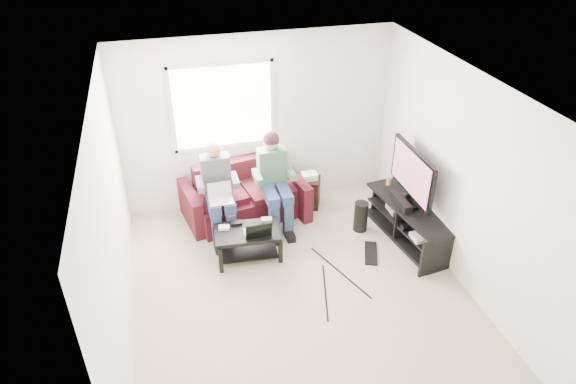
{
  "coord_description": "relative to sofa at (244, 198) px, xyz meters",
  "views": [
    {
      "loc": [
        -1.37,
        -4.54,
        4.38
      ],
      "look_at": [
        0.01,
        0.6,
        1.08
      ],
      "focal_mm": 32.0,
      "sensor_mm": 36.0,
      "label": 1
    }
  ],
  "objects": [
    {
      "name": "floor",
      "position": [
        0.34,
        -1.82,
        -0.31
      ],
      "size": [
        4.5,
        4.5,
        0.0
      ],
      "primitive_type": "plane",
      "color": "#C0B695",
      "rests_on": "ground"
    },
    {
      "name": "ceiling",
      "position": [
        0.34,
        -1.82,
        2.29
      ],
      "size": [
        4.5,
        4.5,
        0.0
      ],
      "primitive_type": "plane",
      "rotation": [
        3.14,
        0.0,
        0.0
      ],
      "color": "white",
      "rests_on": "wall_back"
    },
    {
      "name": "wall_back",
      "position": [
        0.34,
        0.43,
        0.99
      ],
      "size": [
        4.5,
        0.0,
        4.5
      ],
      "primitive_type": "plane",
      "rotation": [
        1.57,
        0.0,
        0.0
      ],
      "color": "white",
      "rests_on": "floor"
    },
    {
      "name": "wall_front",
      "position": [
        0.34,
        -4.07,
        0.99
      ],
      "size": [
        4.5,
        0.0,
        4.5
      ],
      "primitive_type": "plane",
      "rotation": [
        -1.57,
        0.0,
        0.0
      ],
      "color": "white",
      "rests_on": "floor"
    },
    {
      "name": "wall_left",
      "position": [
        -1.66,
        -1.82,
        0.99
      ],
      "size": [
        0.0,
        4.5,
        4.5
      ],
      "primitive_type": "plane",
      "rotation": [
        1.57,
        0.0,
        1.57
      ],
      "color": "white",
      "rests_on": "floor"
    },
    {
      "name": "wall_right",
      "position": [
        2.34,
        -1.82,
        0.99
      ],
      "size": [
        0.0,
        4.5,
        4.5
      ],
      "primitive_type": "plane",
      "rotation": [
        1.57,
        0.0,
        -1.57
      ],
      "color": "white",
      "rests_on": "floor"
    },
    {
      "name": "window",
      "position": [
        -0.16,
        0.41,
        1.29
      ],
      "size": [
        1.48,
        0.04,
        1.28
      ],
      "color": "white",
      "rests_on": "wall_back"
    },
    {
      "name": "sofa",
      "position": [
        0.0,
        0.0,
        0.0
      ],
      "size": [
        1.87,
        1.05,
        0.81
      ],
      "color": "#441116",
      "rests_on": "floor"
    },
    {
      "name": "person_left",
      "position": [
        -0.4,
        -0.29,
        0.42
      ],
      "size": [
        0.4,
        0.7,
        1.33
      ],
      "color": "navy",
      "rests_on": "sofa"
    },
    {
      "name": "person_right",
      "position": [
        0.4,
        -0.27,
        0.48
      ],
      "size": [
        0.4,
        0.71,
        1.38
      ],
      "color": "navy",
      "rests_on": "sofa"
    },
    {
      "name": "laptop_silver",
      "position": [
        -0.4,
        -0.53,
        0.4
      ],
      "size": [
        0.36,
        0.29,
        0.24
      ],
      "primitive_type": null,
      "rotation": [
        0.0,
        0.0,
        0.25
      ],
      "color": "silver",
      "rests_on": "person_left"
    },
    {
      "name": "coffee_table",
      "position": [
        -0.15,
        -0.99,
        0.01
      ],
      "size": [
        0.89,
        0.59,
        0.42
      ],
      "color": "black",
      "rests_on": "floor"
    },
    {
      "name": "laptop_black",
      "position": [
        -0.03,
        -1.07,
        0.24
      ],
      "size": [
        0.35,
        0.25,
        0.24
      ],
      "primitive_type": null,
      "rotation": [
        0.0,
        0.0,
        0.04
      ],
      "color": "black",
      "rests_on": "coffee_table"
    },
    {
      "name": "controller_a",
      "position": [
        -0.43,
        -0.87,
        0.14
      ],
      "size": [
        0.15,
        0.12,
        0.04
      ],
      "primitive_type": "cube",
      "rotation": [
        0.0,
        0.0,
        -0.2
      ],
      "color": "silver",
      "rests_on": "coffee_table"
    },
    {
      "name": "controller_b",
      "position": [
        -0.25,
        -0.81,
        0.14
      ],
      "size": [
        0.15,
        0.1,
        0.04
      ],
      "primitive_type": "cube",
      "rotation": [
        0.0,
        0.0,
        -0.07
      ],
      "color": "black",
      "rests_on": "coffee_table"
    },
    {
      "name": "controller_c",
      "position": [
        0.15,
        -0.84,
        0.14
      ],
      "size": [
        0.15,
        0.11,
        0.04
      ],
      "primitive_type": "cube",
      "rotation": [
        0.0,
        0.0,
        -0.12
      ],
      "color": "gray",
      "rests_on": "coffee_table"
    },
    {
      "name": "tv_stand",
      "position": [
        2.11,
        -1.16,
        -0.07
      ],
      "size": [
        0.69,
        1.64,
        0.52
      ],
      "color": "black",
      "rests_on": "floor"
    },
    {
      "name": "tv",
      "position": [
        2.1,
        -1.06,
        0.68
      ],
      "size": [
        0.12,
        1.1,
        0.81
      ],
      "color": "black",
      "rests_on": "tv_stand"
    },
    {
      "name": "soundbar",
      "position": [
        1.99,
        -1.06,
        0.27
      ],
      "size": [
        0.12,
        0.5,
        0.1
      ],
      "primitive_type": "cube",
      "color": "black",
      "rests_on": "tv_stand"
    },
    {
      "name": "drink_cup",
      "position": [
        2.06,
        -0.53,
        0.28
      ],
      "size": [
        0.08,
        0.08,
        0.12
      ],
      "primitive_type": "cylinder",
      "color": "#AC754A",
      "rests_on": "tv_stand"
    },
    {
      "name": "console_white",
      "position": [
        2.11,
        -1.56,
        0.0
      ],
      "size": [
        0.3,
        0.22,
        0.06
      ],
      "primitive_type": "cube",
      "color": "silver",
      "rests_on": "tv_stand"
    },
    {
      "name": "console_grey",
      "position": [
        2.11,
        -0.86,
        0.01
      ],
      "size": [
        0.34,
        0.26,
        0.08
      ],
      "primitive_type": "cube",
      "color": "gray",
      "rests_on": "tv_stand"
    },
    {
      "name": "console_black",
      "position": [
        2.11,
        -1.21,
        0.01
      ],
      "size": [
        0.38,
        0.3,
        0.07
      ],
      "primitive_type": "cube",
      "color": "black",
      "rests_on": "tv_stand"
    },
    {
      "name": "subwoofer",
      "position": [
        1.54,
        -0.8,
        -0.08
      ],
      "size": [
        0.2,
        0.2,
        0.45
      ],
      "primitive_type": "cylinder",
      "color": "black",
      "rests_on": "floor"
    },
    {
      "name": "keyboard_floor",
      "position": [
        1.47,
        -1.37,
        -0.29
      ],
      "size": [
        0.33,
        0.52,
        0.03
      ],
      "primitive_type": "cube",
      "rotation": [
        0.0,
        0.0,
        -0.38
      ],
      "color": "black",
      "rests_on": "floor"
    },
    {
      "name": "end_table",
      "position": [
        1.01,
        0.0,
        -0.05
      ],
      "size": [
        0.32,
        0.32,
        0.57
      ],
      "color": "black",
      "rests_on": "floor"
    }
  ]
}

